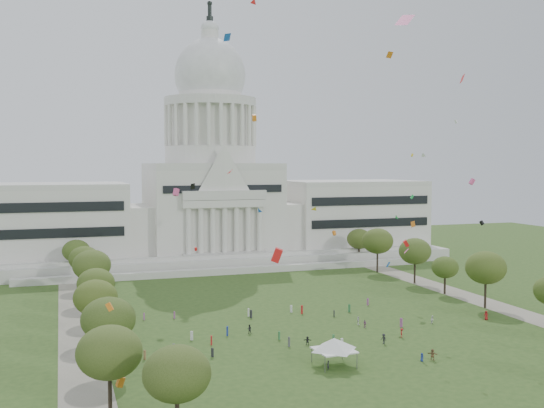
# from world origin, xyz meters

# --- Properties ---
(ground) EXTENTS (400.00, 400.00, 0.00)m
(ground) POSITION_xyz_m (0.00, 0.00, 0.00)
(ground) COLOR #2D4B1B
(ground) RESTS_ON ground
(capitol) EXTENTS (160.00, 64.50, 91.30)m
(capitol) POSITION_xyz_m (0.00, 113.59, 22.30)
(capitol) COLOR beige
(capitol) RESTS_ON ground
(path_left) EXTENTS (8.00, 160.00, 0.04)m
(path_left) POSITION_xyz_m (-48.00, 30.00, 0.02)
(path_left) COLOR gray
(path_left) RESTS_ON ground
(path_right) EXTENTS (8.00, 160.00, 0.04)m
(path_right) POSITION_xyz_m (48.00, 30.00, 0.02)
(path_right) COLOR gray
(path_right) RESTS_ON ground
(row_tree_l_0) EXTENTS (8.85, 8.85, 12.59)m
(row_tree_l_0) POSITION_xyz_m (-45.26, -21.68, 8.95)
(row_tree_l_0) COLOR black
(row_tree_l_0) RESTS_ON ground
(row_tree_l_1) EXTENTS (8.86, 8.86, 12.59)m
(row_tree_l_1) POSITION_xyz_m (-44.07, -2.96, 8.95)
(row_tree_l_1) COLOR black
(row_tree_l_1) RESTS_ON ground
(row_tree_l_2) EXTENTS (8.42, 8.42, 11.97)m
(row_tree_l_2) POSITION_xyz_m (-45.04, 17.30, 8.51)
(row_tree_l_2) COLOR black
(row_tree_l_2) RESTS_ON ground
(row_tree_r_2) EXTENTS (9.55, 9.55, 13.58)m
(row_tree_r_2) POSITION_xyz_m (44.17, 17.44, 9.66)
(row_tree_r_2) COLOR black
(row_tree_r_2) RESTS_ON ground
(row_tree_l_3) EXTENTS (8.12, 8.12, 11.55)m
(row_tree_l_3) POSITION_xyz_m (-44.09, 33.92, 8.21)
(row_tree_l_3) COLOR black
(row_tree_l_3) RESTS_ON ground
(row_tree_r_3) EXTENTS (7.01, 7.01, 9.98)m
(row_tree_r_3) POSITION_xyz_m (44.40, 34.48, 7.08)
(row_tree_r_3) COLOR black
(row_tree_r_3) RESTS_ON ground
(row_tree_l_4) EXTENTS (9.29, 9.29, 13.21)m
(row_tree_l_4) POSITION_xyz_m (-44.08, 52.42, 9.39)
(row_tree_l_4) COLOR black
(row_tree_l_4) RESTS_ON ground
(row_tree_r_4) EXTENTS (9.19, 9.19, 13.06)m
(row_tree_r_4) POSITION_xyz_m (44.76, 50.04, 9.29)
(row_tree_r_4) COLOR black
(row_tree_r_4) RESTS_ON ground
(row_tree_l_5) EXTENTS (8.33, 8.33, 11.85)m
(row_tree_l_5) POSITION_xyz_m (-45.22, 71.01, 8.42)
(row_tree_l_5) COLOR black
(row_tree_l_5) RESTS_ON ground
(row_tree_r_5) EXTENTS (9.82, 9.82, 13.96)m
(row_tree_r_5) POSITION_xyz_m (43.49, 70.19, 9.93)
(row_tree_r_5) COLOR black
(row_tree_r_5) RESTS_ON ground
(row_tree_l_6) EXTENTS (8.19, 8.19, 11.64)m
(row_tree_l_6) POSITION_xyz_m (-46.87, 89.14, 8.27)
(row_tree_l_6) COLOR black
(row_tree_l_6) RESTS_ON ground
(row_tree_r_6) EXTENTS (8.42, 8.42, 11.97)m
(row_tree_r_6) POSITION_xyz_m (45.96, 88.13, 8.51)
(row_tree_r_6) COLOR black
(row_tree_r_6) RESTS_ON ground
(near_tree_0) EXTENTS (8.47, 8.47, 12.04)m
(near_tree_0) POSITION_xyz_m (-38.00, -32.00, 8.56)
(near_tree_0) COLOR black
(near_tree_0) RESTS_ON ground
(event_tent) EXTENTS (9.29, 9.29, 4.85)m
(event_tent) POSITION_xyz_m (-7.58, -10.83, 3.76)
(event_tent) COLOR #4C4C4C
(event_tent) RESTS_ON ground
(person_0) EXTENTS (0.97, 1.15, 2.00)m
(person_0) POSITION_xyz_m (37.05, 7.63, 1.00)
(person_0) COLOR #B21E1E
(person_0) RESTS_ON ground
(person_2) EXTENTS (0.97, 0.82, 1.71)m
(person_2) POSITION_xyz_m (24.11, 8.57, 0.85)
(person_2) COLOR silver
(person_2) RESTS_ON ground
(person_3) EXTENTS (1.10, 1.41, 1.94)m
(person_3) POSITION_xyz_m (6.75, -1.83, 0.97)
(person_3) COLOR #26262B
(person_3) RESTS_ON ground
(person_4) EXTENTS (0.74, 1.02, 1.57)m
(person_4) POSITION_xyz_m (8.84, 10.24, 0.79)
(person_4) COLOR #994C8C
(person_4) RESTS_ON ground
(person_5) EXTENTS (1.65, 1.16, 1.66)m
(person_5) POSITION_xyz_m (-7.30, 2.02, 0.83)
(person_5) COLOR #26262B
(person_5) RESTS_ON ground
(person_6) EXTENTS (0.54, 0.77, 1.49)m
(person_6) POSITION_xyz_m (7.80, -13.59, 0.74)
(person_6) COLOR navy
(person_6) RESTS_ON ground
(person_7) EXTENTS (0.73, 0.71, 1.62)m
(person_7) POSITION_xyz_m (-9.48, -12.71, 0.81)
(person_7) COLOR #26262B
(person_7) RESTS_ON ground
(person_8) EXTENTS (1.00, 0.71, 1.88)m
(person_8) POSITION_xyz_m (-15.45, 13.23, 0.94)
(person_8) COLOR #26262B
(person_8) RESTS_ON ground
(person_9) EXTENTS (1.03, 1.30, 1.79)m
(person_9) POSITION_xyz_m (12.33, 1.08, 0.90)
(person_9) COLOR #B21E1E
(person_9) RESTS_ON ground
(person_10) EXTENTS (0.93, 1.19, 1.79)m
(person_10) POSITION_xyz_m (8.45, 12.52, 0.89)
(person_10) COLOR silver
(person_10) RESTS_ON ground
(person_11) EXTENTS (1.86, 1.75, 1.98)m
(person_11) POSITION_xyz_m (9.95, -13.52, 0.99)
(person_11) COLOR olive
(person_11) RESTS_ON ground
(distant_crowd) EXTENTS (61.51, 35.40, 1.95)m
(distant_crowd) POSITION_xyz_m (-12.87, 14.40, 0.87)
(distant_crowd) COLOR silver
(distant_crowd) RESTS_ON ground
(kite_swarm) EXTENTS (86.27, 104.27, 65.06)m
(kite_swarm) POSITION_xyz_m (0.38, 4.68, 27.56)
(kite_swarm) COLOR yellow
(kite_swarm) RESTS_ON ground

